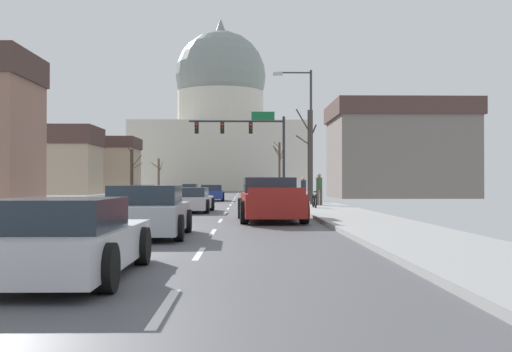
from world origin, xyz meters
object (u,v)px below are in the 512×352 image
Objects in this scene: sedan_near_06 at (67,240)px; street_lamp_right at (306,125)px; sedan_oncoming_01 at (190,190)px; pedestrian_01 at (303,188)px; sedan_near_03 at (191,200)px; pickup_truck_near_04 at (270,201)px; signal_gantry at (250,136)px; sedan_near_00 at (212,193)px; pedestrian_00 at (319,188)px; bicycle_parked at (314,201)px; sedan_near_01 at (258,195)px; sedan_oncoming_00 at (143,191)px; sedan_near_02 at (262,197)px; sedan_near_05 at (147,213)px.

street_lamp_right is at bearing 76.98° from sedan_near_06.
pedestrian_01 reaches higher than sedan_oncoming_01.
pickup_truck_near_04 is at bearing -62.70° from sedan_near_03.
signal_gantry is 1.78× the size of sedan_near_00.
pedestrian_00 reaches higher than bicycle_parked.
pickup_truck_near_04 is at bearing -101.21° from street_lamp_right.
pedestrian_01 is at bearing -34.51° from sedan_near_01.
pickup_truck_near_04 reaches higher than sedan_oncoming_00.
sedan_near_02 is 4.49m from pedestrian_01.
sedan_near_00 reaches higher than sedan_near_06.
sedan_oncoming_00 is 14.05m from sedan_oncoming_01.
pedestrian_00 is (3.19, -7.09, 0.55)m from sedan_near_01.
pickup_truck_near_04 is at bearing 75.25° from sedan_near_06.
bicycle_parked is (5.99, 14.86, -0.13)m from sedan_near_05.
sedan_near_06 is 48.83m from sedan_oncoming_00.
sedan_oncoming_00 is at bearing 103.76° from sedan_near_03.
sedan_near_06 is at bearing -94.14° from signal_gantry.
sedan_near_05 reaches higher than sedan_near_00.
pedestrian_00 is at bearing -77.77° from signal_gantry.
sedan_oncoming_01 is (-7.33, 35.59, -0.00)m from sedan_near_02.
signal_gantry is at bearing 85.16° from sedan_near_05.
sedan_oncoming_01 is at bearing 77.22° from sedan_oncoming_00.
sedan_near_02 is at bearing 82.31° from sedan_near_06.
sedan_near_01 is at bearing 90.86° from sedan_near_02.
pedestrian_00 is (3.11, -1.62, 0.54)m from sedan_near_02.
sedan_near_05 is 2.43× the size of pedestrian_00.
sedan_near_02 is at bearing 79.86° from sedan_near_05.
sedan_near_03 is at bearing -106.21° from sedan_near_01.
signal_gantry is 1.78× the size of sedan_oncoming_00.
bicycle_parked is (3.04, -20.01, -4.77)m from signal_gantry.
sedan_near_01 is at bearing 104.13° from bicycle_parked.
sedan_near_05 reaches higher than sedan_oncoming_00.
pedestrian_00 is at bearing 74.94° from sedan_near_06.
pickup_truck_near_04 is 1.22× the size of sedan_oncoming_00.
sedan_near_02 is at bearing -89.14° from sedan_near_01.
bicycle_parked is (2.49, -4.75, -0.08)m from sedan_near_02.
pedestrian_00 is (6.62, -13.08, 0.53)m from sedan_near_00.
sedan_near_03 is 1.08× the size of sedan_near_06.
pedestrian_00 is (10.43, -37.21, 0.55)m from sedan_oncoming_01.
street_lamp_right is 1.64× the size of sedan_near_03.
pedestrian_01 is at bearing 52.29° from sedan_near_02.
sedan_near_00 reaches higher than sedan_near_01.
street_lamp_right reaches higher than sedan_near_02.
pedestrian_01 is at bearing 78.12° from sedan_near_06.
sedan_near_00 is at bearing -127.97° from signal_gantry.
sedan_near_05 is at bearing -80.52° from sedan_oncoming_00.
pedestrian_00 is at bearing -65.78° from sedan_near_01.
sedan_near_05 is 2.39× the size of bicycle_parked.
bicycle_parked is at bearing -62.33° from sedan_near_02.
pickup_truck_near_04 is at bearing -99.51° from pedestrian_01.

